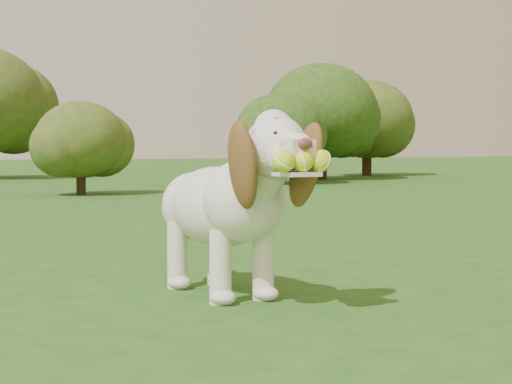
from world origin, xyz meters
name	(u,v)px	position (x,y,z in m)	size (l,w,h in m)	color
ground	(300,296)	(0.00, 0.00, 0.00)	(80.00, 80.00, 0.00)	#1C4D16
dog	(229,200)	(-0.27, 0.11, 0.40)	(0.40, 1.14, 0.75)	silver
shrub_h	(367,119)	(8.73, 12.32, 1.21)	(1.99, 1.99, 2.06)	#382314
shrub_d	(279,130)	(5.01, 9.42, 0.89)	(1.46, 1.46, 1.51)	#382314
shrub_c	(81,140)	(1.22, 7.75, 0.71)	(1.16, 1.16, 1.20)	#382314
shrub_f	(321,111)	(6.65, 10.78, 1.28)	(2.11, 2.11, 2.18)	#382314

